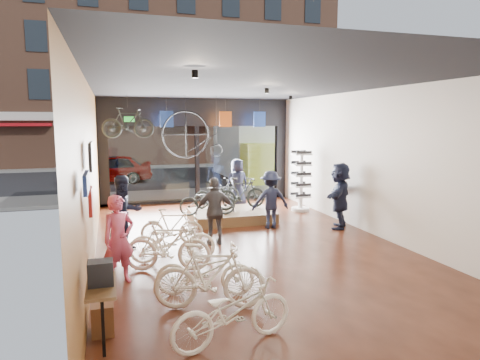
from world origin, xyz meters
name	(u,v)px	position (x,y,z in m)	size (l,w,h in m)	color
ground_plane	(246,245)	(0.00, 0.00, -0.02)	(7.00, 12.00, 0.04)	black
ceiling	(247,84)	(0.00, 0.00, 3.82)	(7.00, 12.00, 0.04)	black
wall_left	(90,172)	(-3.52, 0.00, 1.90)	(0.04, 12.00, 3.80)	#995E32
wall_right	(375,163)	(3.52, 0.00, 1.90)	(0.04, 12.00, 3.80)	beige
wall_back	(424,224)	(0.00, -6.02, 1.90)	(7.00, 0.04, 3.80)	beige
storefront	(197,151)	(0.00, 6.00, 1.90)	(7.00, 0.26, 3.80)	black
exit_sign	(129,119)	(-2.40, 5.88, 3.05)	(0.35, 0.06, 0.18)	#198C26
street_road	(167,174)	(0.00, 15.00, -0.01)	(30.00, 18.00, 0.02)	black
sidewalk_near	(192,194)	(0.00, 7.20, 0.06)	(30.00, 2.40, 0.12)	slate
sidewalk_far	(159,166)	(0.00, 19.00, 0.06)	(30.00, 2.00, 0.12)	slate
opposite_building	(152,64)	(0.00, 21.50, 7.00)	(26.00, 5.00, 14.00)	brown
street_car	(109,169)	(-3.17, 12.00, 0.69)	(1.64, 4.07, 1.39)	gray
box_truck	(253,152)	(3.89, 11.00, 1.43)	(2.42, 7.26, 2.86)	silver
floor_bike_0	(233,311)	(-1.62, -4.44, 0.46)	(0.61, 1.76, 0.92)	white
floor_bike_1	(210,276)	(-1.66, -3.28, 0.54)	(0.50, 1.79, 1.07)	white
floor_bike_2	(205,270)	(-1.62, -2.73, 0.44)	(0.58, 1.68, 0.88)	white
floor_bike_3	(168,246)	(-2.07, -1.33, 0.52)	(0.48, 1.72, 1.03)	white
floor_bike_4	(173,240)	(-1.90, -0.81, 0.47)	(0.63, 1.80, 0.94)	white
floor_bike_5	(172,227)	(-1.73, 0.47, 0.45)	(0.42, 1.50, 0.90)	white
display_platform	(231,215)	(0.35, 2.58, 0.15)	(2.40, 1.80, 0.30)	brown
display_bike_left	(207,201)	(-0.48, 2.15, 0.72)	(0.56, 1.60, 0.84)	black
display_bike_mid	(241,193)	(0.71, 2.70, 0.79)	(0.46, 1.63, 0.98)	black
display_bike_right	(217,193)	(0.09, 3.29, 0.73)	(0.58, 1.65, 0.87)	black
customer_0	(119,239)	(-3.00, -1.71, 0.82)	(0.60, 0.39, 1.65)	#CC4C72
customer_1	(125,213)	(-2.83, 0.37, 0.87)	(0.85, 0.66, 1.75)	#161C33
customer_2	(215,211)	(-0.72, 0.24, 0.82)	(0.96, 0.40, 1.64)	#3F3F44
customer_3	(271,200)	(1.14, 1.35, 0.81)	(1.04, 0.60, 1.61)	#161C33
customer_4	(237,183)	(1.11, 4.49, 0.84)	(0.83, 0.54, 1.69)	#161C33
customer_5	(340,195)	(3.00, 0.81, 0.92)	(1.71, 0.54, 1.84)	#161C33
sunglasses_rack	(301,181)	(2.95, 3.26, 1.02)	(0.60, 0.49, 2.04)	white
wall_merch	(92,242)	(-3.38, -3.50, 1.30)	(0.40, 2.40, 2.60)	navy
penny_farthing	(196,136)	(-0.39, 4.23, 2.50)	(1.93, 0.06, 1.55)	black
hung_bike	(128,123)	(-2.52, 4.20, 2.93)	(0.45, 1.58, 0.95)	black
jersey_left	(167,119)	(-1.19, 5.20, 3.05)	(0.45, 0.03, 0.55)	#1E3F99
jersey_mid	(225,119)	(0.89, 5.20, 3.05)	(0.45, 0.03, 0.55)	#CC5919
jersey_right	(260,119)	(2.17, 5.20, 3.05)	(0.45, 0.03, 0.55)	#1E3F99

